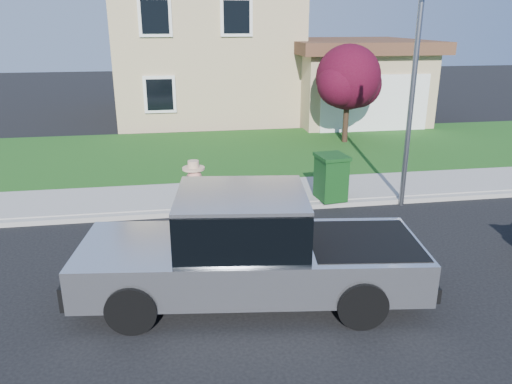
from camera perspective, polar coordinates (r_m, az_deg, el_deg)
ground at (r=9.75m, az=1.38°, el=-8.42°), size 80.00×80.00×0.00m
curb at (r=12.50m, az=3.46°, el=-1.74°), size 40.00×0.20×0.12m
sidewalk at (r=13.51m, az=2.45°, el=-0.04°), size 40.00×2.00×0.15m
lawn at (r=17.76m, az=-0.48°, el=4.59°), size 40.00×7.00×0.10m
house at (r=25.08m, az=-2.63°, el=16.05°), size 14.00×11.30×6.85m
pickup_truck at (r=8.32m, az=-0.79°, el=-6.68°), size 5.97×2.65×1.90m
woman at (r=10.30m, az=-6.97°, el=-1.67°), size 0.64×0.45×1.85m
ornamental_tree at (r=19.00m, az=10.59°, el=12.45°), size 2.62×2.36×3.60m
trash_bin at (r=12.77m, az=8.57°, el=1.74°), size 0.80×0.90×1.16m
street_lamp at (r=12.59m, az=17.64°, el=11.78°), size 0.28×0.70×5.41m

